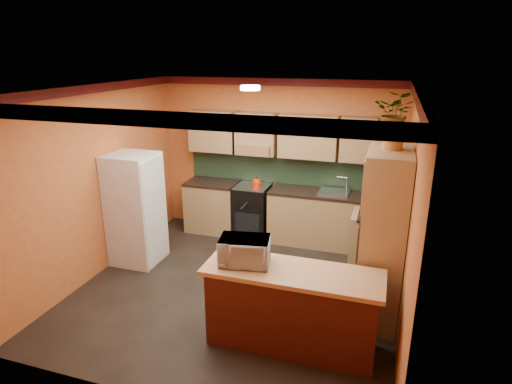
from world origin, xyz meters
The scene contains 15 objects.
room_shell centered at (0.02, 0.28, 2.09)m, with size 4.24×4.24×2.72m.
base_cabinets_back centered at (0.26, 1.80, 0.44)m, with size 3.65×0.60×0.88m, color #A28B55.
countertop_back centered at (0.26, 1.80, 0.90)m, with size 3.65×0.62×0.04m, color black.
stove centered at (-0.37, 1.80, 0.46)m, with size 0.58×0.58×0.91m, color black.
kettle centered at (-0.27, 1.75, 1.00)m, with size 0.17×0.17×0.18m, color #BA260C, non-canonical shape.
sink centered at (1.03, 1.80, 0.94)m, with size 0.48×0.40×0.03m, color silver.
base_cabinets_right centered at (1.80, 1.11, 0.44)m, with size 0.60×0.80×0.88m, color #A28B55.
countertop_right centered at (1.80, 1.11, 0.90)m, with size 0.62×0.80×0.04m, color black.
fridge centered at (-1.75, 0.33, 0.85)m, with size 0.68×0.66×1.70m, color white.
pantry centered at (1.85, -0.10, 1.05)m, with size 0.48×0.90×2.10m, color #A28B55.
fern_pot centered at (1.85, -0.05, 2.18)m, with size 0.22×0.22×0.16m, color #AD5E29.
fern centered at (1.85, -0.05, 2.49)m, with size 0.42×0.36×0.47m, color #A28B55.
breakfast_bar centered at (0.98, -0.95, 0.44)m, with size 1.80×0.55×0.88m, color #451210.
bar_top centered at (0.98, -0.95, 0.91)m, with size 1.90×0.65×0.05m, color tan.
microwave centered at (0.44, -0.95, 1.08)m, with size 0.53×0.36×0.30m, color white.
Camera 1 is at (1.82, -4.87, 3.12)m, focal length 30.00 mm.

